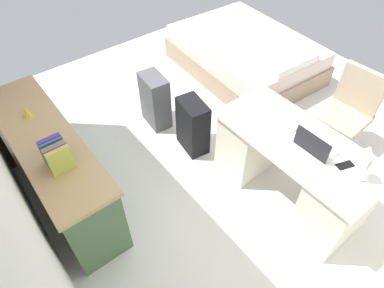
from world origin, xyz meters
TOP-DOWN VIEW (x-y plane):
  - ground_plane at (0.00, 0.00)m, footprint 5.13×5.13m
  - desk at (-0.91, 0.02)m, footprint 1.44×0.67m
  - office_chair at (-0.82, -0.89)m, footprint 0.52×0.52m
  - credenza at (0.40, 1.68)m, footprint 1.80×0.48m
  - bed at (0.86, -1.17)m, footprint 1.97×1.50m
  - suitcase_black at (0.14, 0.32)m, footprint 0.39×0.27m
  - suitcase_spare_grey at (0.72, 0.41)m, footprint 0.38×0.25m
  - laptop at (-1.04, 0.02)m, footprint 0.31×0.22m
  - computer_mouse at (-0.78, -0.02)m, footprint 0.06×0.10m
  - cell_phone_near_laptop at (-1.30, -0.04)m, footprint 0.11×0.15m
  - desk_lamp at (-1.42, 0.01)m, footprint 0.16×0.11m
  - book_row at (0.01, 1.69)m, footprint 0.19×0.17m
  - figurine_small at (0.70, 1.69)m, footprint 0.08×0.08m

SIDE VIEW (x-z plane):
  - ground_plane at x=0.00m, z-range 0.00..0.00m
  - bed at x=0.86m, z-range -0.05..0.53m
  - suitcase_black at x=0.14m, z-range 0.00..0.61m
  - suitcase_spare_grey at x=0.72m, z-range 0.00..0.64m
  - desk at x=-0.91m, z-range 0.02..0.75m
  - credenza at x=0.40m, z-range 0.00..0.80m
  - office_chair at x=-0.82m, z-range -0.05..0.89m
  - cell_phone_near_laptop at x=-1.30m, z-range 0.74..0.74m
  - computer_mouse at x=-0.78m, z-range 0.74..0.76m
  - laptop at x=-1.04m, z-range 0.68..0.89m
  - figurine_small at x=0.70m, z-range 0.80..0.91m
  - book_row at x=0.01m, z-range 0.79..1.02m
  - desk_lamp at x=-1.42m, z-range 0.82..1.17m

